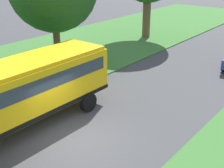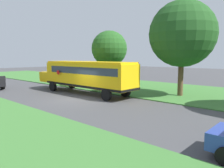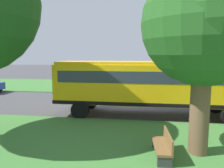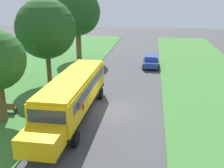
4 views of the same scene
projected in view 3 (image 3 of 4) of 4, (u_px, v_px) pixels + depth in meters
name	position (u px, v px, depth m)	size (l,w,h in m)	color
ground_plane	(127.00, 105.00, 15.69)	(120.00, 120.00, 0.00)	#424244
grass_far_side	(133.00, 86.00, 24.51)	(10.00, 80.00, 0.07)	#3D7533
school_bus	(152.00, 83.00, 12.57)	(2.84, 12.42, 3.16)	yellow
oak_tree_beside_bus	(209.00, 21.00, 6.96)	(4.36, 4.17, 6.66)	brown
park_bench	(163.00, 145.00, 7.44)	(1.63, 0.60, 0.92)	brown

